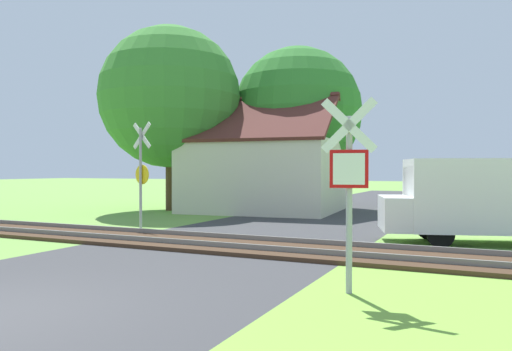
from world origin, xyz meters
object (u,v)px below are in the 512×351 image
object	(u,v)px
tree_center	(297,111)
mail_truck	(484,197)
crossing_sign_far	(141,169)
stop_sign_near	(349,181)
tree_left	(170,98)
house	(266,173)

from	to	relation	value
tree_center	mail_truck	distance (m)	13.33
crossing_sign_far	tree_center	xyz separation A→B (m)	(1.55, 10.63, 2.94)
stop_sign_near	crossing_sign_far	xyz separation A→B (m)	(-8.27, 5.49, 0.18)
tree_left	mail_truck	size ratio (longest dim) A/B	1.68
mail_truck	crossing_sign_far	bearing A→B (deg)	79.84
crossing_sign_far	tree_left	xyz separation A→B (m)	(-3.47, 6.71, 3.43)
stop_sign_near	mail_truck	world-z (taller)	stop_sign_near
crossing_sign_far	tree_center	world-z (taller)	tree_center
tree_center	tree_left	size ratio (longest dim) A/B	0.93
stop_sign_near	crossing_sign_far	world-z (taller)	crossing_sign_far
house	tree_left	world-z (taller)	tree_left
stop_sign_near	house	distance (m)	15.76
mail_truck	house	bearing A→B (deg)	35.79
house	tree_left	distance (m)	5.81
stop_sign_near	house	bearing A→B (deg)	-72.32
mail_truck	tree_center	bearing A→B (deg)	25.70
stop_sign_near	tree_left	bearing A→B (deg)	-56.76
tree_center	stop_sign_near	bearing A→B (deg)	-67.37
house	tree_center	distance (m)	3.89
house	tree_center	size ratio (longest dim) A/B	0.92
tree_center	mail_truck	bearing A→B (deg)	-47.67
crossing_sign_far	mail_truck	size ratio (longest dim) A/B	0.67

